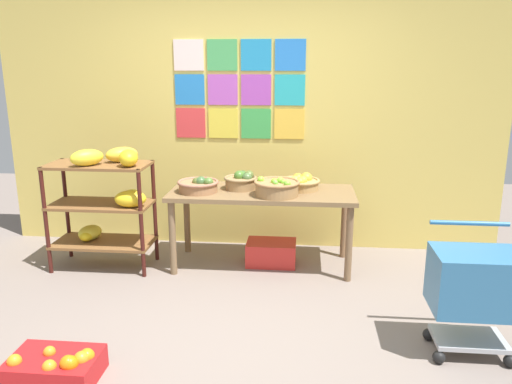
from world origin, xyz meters
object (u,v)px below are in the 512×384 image
object	(u,v)px
fruit_basket_right	(199,185)
produce_crate_under_table	(271,253)
fruit_basket_left	(301,183)
fruit_basket_back_right	(277,187)
banana_shelf_unit	(107,197)
shopping_cart	(475,286)
display_table	(262,200)
orange_crate_foreground	(56,367)
fruit_basket_centre	(241,181)

from	to	relation	value
fruit_basket_right	produce_crate_under_table	xyz separation A→B (m)	(0.64, 0.12, -0.66)
fruit_basket_left	fruit_basket_back_right	size ratio (longest dim) A/B	0.88
banana_shelf_unit	fruit_basket_back_right	size ratio (longest dim) A/B	2.80
banana_shelf_unit	shopping_cart	bearing A→B (deg)	-22.27
display_table	orange_crate_foreground	size ratio (longest dim) A/B	3.19
banana_shelf_unit	orange_crate_foreground	bearing A→B (deg)	-79.42
banana_shelf_unit	orange_crate_foreground	world-z (taller)	banana_shelf_unit
fruit_basket_left	produce_crate_under_table	world-z (taller)	fruit_basket_left
fruit_basket_centre	shopping_cart	xyz separation A→B (m)	(1.64, -1.39, -0.32)
display_table	shopping_cart	size ratio (longest dim) A/B	1.99
banana_shelf_unit	fruit_basket_back_right	world-z (taller)	banana_shelf_unit
fruit_basket_centre	orange_crate_foreground	bearing A→B (deg)	-114.17
fruit_basket_centre	produce_crate_under_table	xyz separation A→B (m)	(0.28, -0.02, -0.68)
display_table	fruit_basket_centre	distance (m)	0.26
display_table	shopping_cart	world-z (taller)	shopping_cart
fruit_basket_right	produce_crate_under_table	size ratio (longest dim) A/B	0.81
display_table	fruit_basket_left	world-z (taller)	fruit_basket_left
orange_crate_foreground	fruit_basket_right	bearing A→B (deg)	74.30
banana_shelf_unit	fruit_basket_right	xyz separation A→B (m)	(0.81, 0.09, 0.10)
produce_crate_under_table	shopping_cart	xyz separation A→B (m)	(1.36, -1.37, 0.36)
produce_crate_under_table	fruit_basket_back_right	bearing A→B (deg)	-73.64
display_table	fruit_basket_back_right	world-z (taller)	fruit_basket_back_right
fruit_basket_left	shopping_cart	size ratio (longest dim) A/B	0.42
fruit_basket_back_right	fruit_basket_centre	bearing A→B (deg)	147.70
orange_crate_foreground	fruit_basket_left	bearing A→B (deg)	54.35
banana_shelf_unit	produce_crate_under_table	bearing A→B (deg)	8.44
fruit_basket_left	fruit_basket_right	world-z (taller)	fruit_basket_left
display_table	orange_crate_foreground	distance (m)	2.21
fruit_basket_right	fruit_basket_back_right	xyz separation A→B (m)	(0.70, -0.07, 0.01)
display_table	fruit_basket_right	world-z (taller)	fruit_basket_right
fruit_basket_left	shopping_cart	bearing A→B (deg)	-52.09
banana_shelf_unit	produce_crate_under_table	xyz separation A→B (m)	(1.46, 0.22, -0.56)
display_table	shopping_cart	distance (m)	1.97
display_table	fruit_basket_back_right	size ratio (longest dim) A/B	4.15
fruit_basket_left	produce_crate_under_table	distance (m)	0.71
fruit_basket_right	orange_crate_foreground	world-z (taller)	fruit_basket_right
banana_shelf_unit	fruit_basket_right	size ratio (longest dim) A/B	3.01
orange_crate_foreground	banana_shelf_unit	bearing A→B (deg)	100.58
produce_crate_under_table	orange_crate_foreground	world-z (taller)	produce_crate_under_table
banana_shelf_unit	orange_crate_foreground	size ratio (longest dim) A/B	2.15
fruit_basket_left	display_table	bearing A→B (deg)	-165.29
fruit_basket_back_right	orange_crate_foreground	xyz separation A→B (m)	(-1.20, -1.71, -0.70)
fruit_basket_centre	fruit_basket_right	xyz separation A→B (m)	(-0.36, -0.15, -0.02)
display_table	shopping_cart	bearing A→B (deg)	-42.58
shopping_cart	display_table	bearing A→B (deg)	131.28
banana_shelf_unit	produce_crate_under_table	distance (m)	1.57
fruit_basket_centre	orange_crate_foreground	size ratio (longest dim) A/B	0.58
fruit_basket_left	fruit_basket_back_right	xyz separation A→B (m)	(-0.20, -0.24, 0.01)
fruit_basket_left	fruit_basket_back_right	world-z (taller)	fruit_basket_back_right
banana_shelf_unit	shopping_cart	size ratio (longest dim) A/B	1.34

